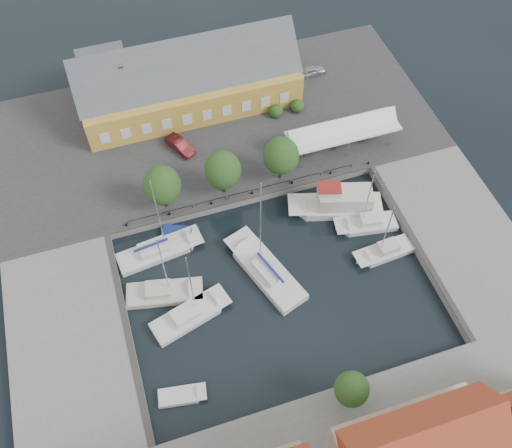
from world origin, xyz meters
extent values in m
plane|color=black|center=(0.00, 0.00, 0.00)|extent=(140.00, 140.00, 0.00)
cube|color=#2D2D30|center=(0.00, 23.00, 0.50)|extent=(56.00, 26.00, 1.00)
cube|color=slate|center=(-22.00, -2.00, 0.50)|extent=(12.00, 24.00, 1.00)
cube|color=slate|center=(22.00, -2.00, 0.50)|extent=(12.00, 24.00, 1.00)
cube|color=#383533|center=(0.00, 10.30, 1.06)|extent=(56.00, 0.60, 0.12)
cube|color=#383533|center=(-16.30, -2.00, 1.06)|extent=(0.60, 24.00, 0.12)
cube|color=#383533|center=(16.30, -2.00, 1.06)|extent=(0.60, 24.00, 0.12)
cylinder|color=black|center=(-14.00, 10.60, 1.20)|extent=(0.24, 0.24, 0.40)
cylinder|color=black|center=(-9.00, 10.60, 1.20)|extent=(0.24, 0.24, 0.40)
cylinder|color=black|center=(-4.00, 10.60, 1.20)|extent=(0.24, 0.24, 0.40)
cylinder|color=black|center=(1.00, 10.60, 1.20)|extent=(0.24, 0.24, 0.40)
cylinder|color=black|center=(6.00, 10.60, 1.20)|extent=(0.24, 0.24, 0.40)
cylinder|color=black|center=(11.00, 10.60, 1.20)|extent=(0.24, 0.24, 0.40)
cylinder|color=black|center=(16.00, 10.60, 1.20)|extent=(0.24, 0.24, 0.40)
cube|color=#B88C2C|center=(-2.00, 28.00, 3.25)|extent=(28.00, 10.00, 4.50)
cube|color=#474C51|center=(-2.00, 28.00, 6.75)|extent=(28.56, 7.60, 7.60)
cube|color=#B88C2C|center=(-12.00, 34.00, 2.75)|extent=(6.00, 6.00, 3.50)
cube|color=brown|center=(-10.00, 28.00, 8.60)|extent=(0.60, 0.60, 1.20)
cube|color=white|center=(14.00, 14.50, 3.70)|extent=(14.00, 4.00, 0.25)
cylinder|color=silver|center=(8.00, 12.70, 2.35)|extent=(0.10, 0.10, 2.70)
cylinder|color=silver|center=(8.00, 16.30, 2.35)|extent=(0.10, 0.10, 2.70)
cylinder|color=silver|center=(14.00, 12.70, 2.35)|extent=(0.10, 0.10, 2.70)
cylinder|color=silver|center=(14.00, 16.30, 2.35)|extent=(0.10, 0.10, 2.70)
cylinder|color=silver|center=(20.00, 12.70, 2.35)|extent=(0.10, 0.10, 2.70)
cylinder|color=silver|center=(20.00, 16.30, 2.35)|extent=(0.10, 0.10, 2.70)
cylinder|color=black|center=(-9.00, 12.00, 2.05)|extent=(0.30, 0.30, 2.10)
ellipsoid|color=#1F4318|center=(-9.00, 12.00, 4.88)|extent=(4.20, 4.20, 4.83)
cylinder|color=black|center=(-2.00, 12.00, 2.05)|extent=(0.30, 0.30, 2.10)
ellipsoid|color=#1F4318|center=(-2.00, 12.00, 4.88)|extent=(4.20, 4.20, 4.83)
cylinder|color=black|center=(5.00, 12.00, 2.05)|extent=(0.30, 0.30, 2.10)
ellipsoid|color=#1F4318|center=(5.00, 12.00, 4.88)|extent=(4.20, 4.20, 4.83)
imported|color=#B1B5B9|center=(15.43, 28.26, 1.65)|extent=(3.91, 1.81, 1.30)
imported|color=#501214|center=(-5.36, 20.21, 1.72)|extent=(3.29, 4.57, 1.43)
cube|color=silver|center=(-0.42, -0.27, 0.15)|extent=(6.12, 9.67, 1.50)
cube|color=silver|center=(-0.78, 0.80, 0.94)|extent=(6.57, 11.34, 0.08)
cube|color=silver|center=(-0.49, -0.06, 1.40)|extent=(3.35, 4.17, 0.90)
cylinder|color=silver|center=(-1.00, 1.44, 7.69)|extent=(0.12, 0.12, 13.59)
cube|color=navy|center=(-0.42, -0.27, 2.15)|extent=(1.66, 4.36, 0.22)
cube|color=silver|center=(10.76, 5.91, 0.10)|extent=(9.55, 5.79, 1.80)
cube|color=silver|center=(9.69, 6.23, 1.04)|extent=(11.23, 6.17, 0.08)
cube|color=beige|center=(10.76, 5.91, 2.10)|extent=(6.72, 4.50, 2.20)
cube|color=silver|center=(8.83, 6.48, 3.50)|extent=(2.89, 2.48, 1.20)
cube|color=maroon|center=(8.83, 6.48, 4.15)|extent=(3.13, 2.64, 0.10)
cube|color=silver|center=(12.90, 2.72, 0.05)|extent=(6.20, 3.39, 1.30)
cube|color=silver|center=(12.17, 2.83, 0.74)|extent=(7.35, 3.48, 0.08)
cube|color=silver|center=(12.75, 2.74, 1.20)|extent=(2.59, 2.04, 0.90)
cylinder|color=silver|center=(11.74, 2.90, 5.29)|extent=(0.12, 0.12, 9.19)
cube|color=silver|center=(13.16, -1.24, 0.05)|extent=(5.69, 2.70, 1.30)
cube|color=silver|center=(12.47, -1.29, 0.74)|extent=(6.79, 2.68, 0.08)
cube|color=beige|center=(13.02, -1.25, 1.20)|extent=(2.32, 1.72, 0.90)
cylinder|color=silver|center=(12.05, -1.32, 4.85)|extent=(0.12, 0.12, 8.31)
cube|color=silver|center=(-11.91, 6.57, 0.05)|extent=(8.17, 3.79, 1.30)
cube|color=silver|center=(-10.94, 6.69, 0.74)|extent=(9.72, 3.88, 0.08)
cube|color=silver|center=(-11.72, 6.59, 1.20)|extent=(3.37, 2.31, 0.90)
cylinder|color=silver|center=(-10.35, 6.76, 6.45)|extent=(0.12, 0.12, 11.49)
cube|color=navy|center=(-11.91, 6.57, 1.95)|extent=(3.94, 0.70, 0.22)
cube|color=beige|center=(-12.48, 1.38, 0.05)|extent=(7.05, 4.15, 1.30)
cube|color=beige|center=(-11.67, 1.22, 0.74)|extent=(8.32, 4.31, 0.08)
cube|color=beige|center=(-12.31, 1.35, 1.20)|extent=(2.98, 2.45, 0.90)
cylinder|color=silver|center=(-11.18, 1.11, 5.65)|extent=(0.12, 0.12, 9.91)
cube|color=silver|center=(-10.47, -2.31, 0.05)|extent=(7.48, 4.64, 1.30)
cube|color=silver|center=(-9.63, -2.07, 0.74)|extent=(8.79, 4.92, 0.08)
cube|color=silver|center=(-10.30, -2.26, 1.20)|extent=(3.21, 2.62, 0.90)
cylinder|color=silver|center=(-9.13, -1.93, 5.87)|extent=(0.12, 0.12, 10.34)
cube|color=silver|center=(-13.01, -9.96, 0.05)|extent=(3.99, 2.35, 0.90)
cube|color=silver|center=(-12.55, -10.03, 0.54)|extent=(4.72, 2.40, 0.08)
cube|color=navy|center=(-8.73, 8.53, 0.05)|extent=(3.87, 2.94, 0.80)
cube|color=navy|center=(-8.33, 8.36, 0.49)|extent=(4.49, 3.14, 0.08)
cube|color=brown|center=(6.40, -23.00, 11.30)|extent=(0.60, 0.60, 0.80)
camera|label=1|loc=(-11.41, -29.13, 54.17)|focal=40.00mm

